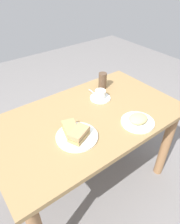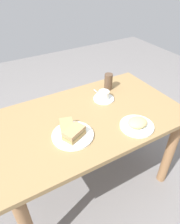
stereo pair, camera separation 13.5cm
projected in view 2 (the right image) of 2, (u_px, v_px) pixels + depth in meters
The scene contains 11 objects.
ground_plane at pixel (88, 181), 1.80m from camera, with size 6.00×6.00×0.00m, color slate.
dining_table at pixel (88, 131), 1.45m from camera, with size 1.28×0.75×0.72m.
sandwich_plate at pixel (73, 135), 1.21m from camera, with size 0.25×0.25×0.01m, color white.
sandwich_front at pixel (74, 133), 1.17m from camera, with size 0.15×0.12×0.06m.
sandwich_back at pixel (67, 127), 1.21m from camera, with size 0.11×0.15×0.05m.
coffee_saucer at pixel (104, 99), 1.52m from camera, with size 0.15×0.15×0.01m, color white.
coffee_cup at pixel (104, 95), 1.50m from camera, with size 0.10×0.08×0.06m.
spoon at pixel (98, 93), 1.57m from camera, with size 0.02×0.10×0.01m.
side_plate at pixel (137, 126), 1.27m from camera, with size 0.21×0.21×0.01m, color white.
side_food_pile at pixel (137, 122), 1.26m from camera, with size 0.13×0.11×0.04m, color #DFB571.
drinking_glass at pixel (108, 82), 1.61m from camera, with size 0.06×0.06×0.13m, color brown.
Camera 2 is at (-0.53, -0.94, 1.57)m, focal length 32.97 mm.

